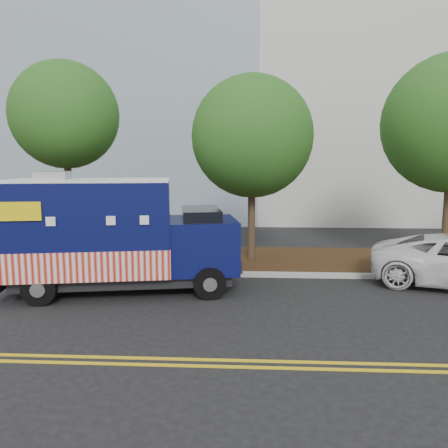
{
  "coord_description": "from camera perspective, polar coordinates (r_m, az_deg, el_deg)",
  "views": [
    {
      "loc": [
        1.43,
        -11.86,
        3.53
      ],
      "look_at": [
        0.75,
        0.6,
        1.77
      ],
      "focal_mm": 35.0,
      "sensor_mm": 36.0,
      "label": 1
    }
  ],
  "objects": [
    {
      "name": "ground",
      "position": [
        12.45,
        -3.66,
        -8.44
      ],
      "size": [
        120.0,
        120.0,
        0.0
      ],
      "primitive_type": "plane",
      "color": "black",
      "rests_on": "ground"
    },
    {
      "name": "curb",
      "position": [
        13.77,
        -2.98,
        -6.49
      ],
      "size": [
        120.0,
        0.18,
        0.15
      ],
      "primitive_type": "cube",
      "color": "#9E9E99",
      "rests_on": "ground"
    },
    {
      "name": "mulch_strip",
      "position": [
        15.8,
        -2.17,
        -4.59
      ],
      "size": [
        120.0,
        4.0,
        0.15
      ],
      "primitive_type": "cube",
      "color": "black",
      "rests_on": "ground"
    },
    {
      "name": "centerline_near",
      "position": [
        8.32,
        -7.42,
        -17.06
      ],
      "size": [
        120.0,
        0.1,
        0.01
      ],
      "primitive_type": "cube",
      "color": "gold",
      "rests_on": "ground"
    },
    {
      "name": "centerline_far",
      "position": [
        8.1,
        -7.76,
        -17.8
      ],
      "size": [
        120.0,
        0.1,
        0.01
      ],
      "primitive_type": "cube",
      "color": "gold",
      "rests_on": "ground"
    },
    {
      "name": "office_building",
      "position": [
        35.82,
        4.32,
        27.03
      ],
      "size": [
        46.0,
        20.0,
        30.4
      ],
      "color": "silver",
      "rests_on": "ground"
    },
    {
      "name": "tree_a",
      "position": [
        16.91,
        -20.05,
        13.16
      ],
      "size": [
        3.78,
        3.78,
        7.08
      ],
      "color": "#38281C",
      "rests_on": "ground"
    },
    {
      "name": "tree_b",
      "position": [
        15.3,
        3.7,
        11.29
      ],
      "size": [
        4.2,
        4.2,
        6.51
      ],
      "color": "#38281C",
      "rests_on": "ground"
    },
    {
      "name": "sign_post",
      "position": [
        15.02,
        -17.58,
        -1.26
      ],
      "size": [
        0.06,
        0.06,
        2.4
      ],
      "primitive_type": "cube",
      "color": "#473828",
      "rests_on": "ground"
    },
    {
      "name": "food_truck",
      "position": [
        12.29,
        -14.44,
        -1.75
      ],
      "size": [
        6.54,
        3.32,
        3.3
      ],
      "rotation": [
        0.0,
        0.0,
        0.17
      ],
      "color": "black",
      "rests_on": "ground"
    }
  ]
}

